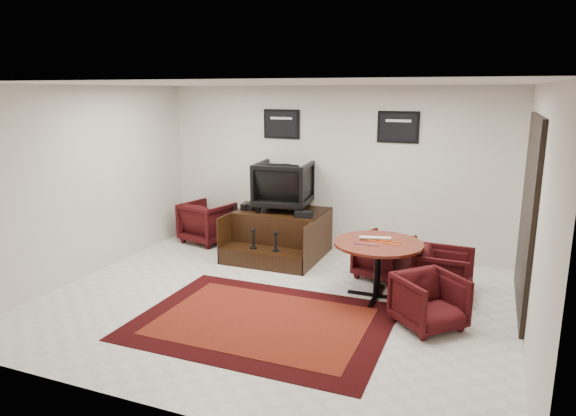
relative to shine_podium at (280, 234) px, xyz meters
The scene contains 16 objects.
ground 2.05m from the shine_podium, 70.15° to the right, with size 6.00×6.00×0.00m, color silver.
room_shell 2.54m from the shine_podium, 58.41° to the right, with size 6.02×5.02×2.81m.
area_rug 2.64m from the shine_podium, 72.16° to the right, with size 2.98×2.23×0.01m.
shine_podium is the anchor object (origin of this frame).
shine_chair 0.87m from the shine_podium, 90.00° to the left, with size 0.88×0.82×0.91m, color black.
shoes_pair 0.72m from the shine_podium, behind, with size 0.26×0.31×0.10m.
polish_kit 0.72m from the shine_podium, 25.51° to the right, with size 0.28×0.19×0.10m, color black.
umbrella_black 0.90m from the shine_podium, 168.77° to the right, with size 0.33×0.12×0.88m, color black, non-canonical shape.
umbrella_hooked 0.86m from the shine_podium, behind, with size 0.31×0.12×0.84m, color black, non-canonical shape.
armchair_side 1.53m from the shine_podium, behind, with size 0.79×0.74×0.82m, color black.
meeting_table 2.30m from the shine_podium, 32.63° to the right, with size 1.17×1.17×0.77m.
table_chair_back 1.90m from the shine_podium, 13.92° to the right, with size 0.71×0.66×0.73m, color black.
table_chair_window 2.89m from the shine_podium, 18.67° to the right, with size 0.72×0.67×0.74m, color black.
table_chair_corner 3.27m from the shine_podium, 35.38° to the right, with size 0.69×0.64×0.71m, color black.
paper_roll 2.21m from the shine_podium, 31.53° to the right, with size 0.05×0.05×0.42m, color silver.
table_clutter 2.34m from the shine_podium, 32.39° to the right, with size 0.57×0.31×0.01m.
Camera 1 is at (2.53, -5.78, 2.72)m, focal length 32.00 mm.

